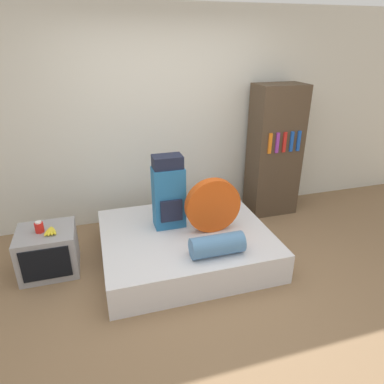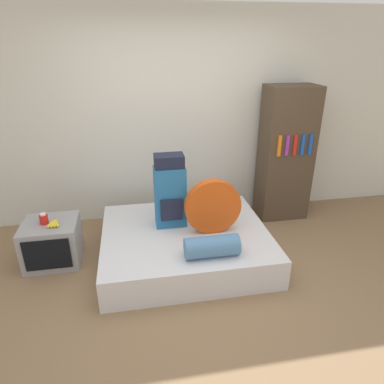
{
  "view_description": "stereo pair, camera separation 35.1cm",
  "coord_description": "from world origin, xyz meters",
  "px_view_note": "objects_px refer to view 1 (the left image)",
  "views": [
    {
      "loc": [
        -0.89,
        -2.38,
        2.22
      ],
      "look_at": [
        0.02,
        0.69,
        0.77
      ],
      "focal_mm": 32.0,
      "sensor_mm": 36.0,
      "label": 1
    },
    {
      "loc": [
        -0.55,
        -2.47,
        2.22
      ],
      "look_at": [
        0.02,
        0.69,
        0.77
      ],
      "focal_mm": 32.0,
      "sensor_mm": 36.0,
      "label": 2
    }
  ],
  "objects_px": {
    "backpack": "(169,193)",
    "bookshelf": "(274,151)",
    "tent_bag": "(213,205)",
    "television": "(48,251)",
    "canister": "(39,227)",
    "sleeping_roll": "(217,245)"
  },
  "relations": [
    {
      "from": "television",
      "to": "tent_bag",
      "type": "bearing_deg",
      "value": -7.57
    },
    {
      "from": "tent_bag",
      "to": "sleeping_roll",
      "type": "distance_m",
      "value": 0.49
    },
    {
      "from": "television",
      "to": "backpack",
      "type": "bearing_deg",
      "value": 0.59
    },
    {
      "from": "backpack",
      "to": "television",
      "type": "xyz_separation_m",
      "value": [
        -1.28,
        -0.01,
        -0.48
      ]
    },
    {
      "from": "backpack",
      "to": "television",
      "type": "distance_m",
      "value": 1.36
    },
    {
      "from": "tent_bag",
      "to": "canister",
      "type": "height_order",
      "value": "tent_bag"
    },
    {
      "from": "tent_bag",
      "to": "backpack",
      "type": "bearing_deg",
      "value": 150.22
    },
    {
      "from": "tent_bag",
      "to": "sleeping_roll",
      "type": "height_order",
      "value": "tent_bag"
    },
    {
      "from": "backpack",
      "to": "sleeping_roll",
      "type": "xyz_separation_m",
      "value": [
        0.31,
        -0.68,
        -0.28
      ]
    },
    {
      "from": "television",
      "to": "canister",
      "type": "bearing_deg",
      "value": -179.72
    },
    {
      "from": "backpack",
      "to": "sleeping_roll",
      "type": "relative_size",
      "value": 1.55
    },
    {
      "from": "sleeping_roll",
      "to": "backpack",
      "type": "bearing_deg",
      "value": 114.28
    },
    {
      "from": "tent_bag",
      "to": "television",
      "type": "xyz_separation_m",
      "value": [
        -1.69,
        0.23,
        -0.39
      ]
    },
    {
      "from": "television",
      "to": "bookshelf",
      "type": "height_order",
      "value": "bookshelf"
    },
    {
      "from": "tent_bag",
      "to": "television",
      "type": "distance_m",
      "value": 1.75
    },
    {
      "from": "tent_bag",
      "to": "television",
      "type": "relative_size",
      "value": 1.05
    },
    {
      "from": "television",
      "to": "bookshelf",
      "type": "xyz_separation_m",
      "value": [
        2.85,
        0.61,
        0.63
      ]
    },
    {
      "from": "bookshelf",
      "to": "sleeping_roll",
      "type": "bearing_deg",
      "value": -134.73
    },
    {
      "from": "sleeping_roll",
      "to": "bookshelf",
      "type": "distance_m",
      "value": 1.85
    },
    {
      "from": "television",
      "to": "sleeping_roll",
      "type": "bearing_deg",
      "value": -22.87
    },
    {
      "from": "tent_bag",
      "to": "canister",
      "type": "xyz_separation_m",
      "value": [
        -1.73,
        0.22,
        -0.1
      ]
    },
    {
      "from": "backpack",
      "to": "bookshelf",
      "type": "distance_m",
      "value": 1.69
    }
  ]
}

